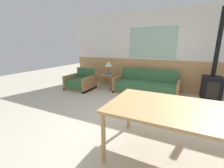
{
  "coord_description": "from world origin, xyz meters",
  "views": [
    {
      "loc": [
        0.64,
        -2.75,
        1.57
      ],
      "look_at": [
        -1.18,
        0.94,
        0.5
      ],
      "focal_mm": 24.0,
      "sensor_mm": 36.0,
      "label": 1
    }
  ],
  "objects_px": {
    "dining_table": "(174,112)",
    "wood_stove": "(212,83)",
    "side_table": "(108,77)",
    "table_lamp": "(109,64)",
    "armchair": "(81,83)",
    "couch": "(146,87)"
  },
  "relations": [
    {
      "from": "dining_table",
      "to": "table_lamp",
      "type": "bearing_deg",
      "value": 130.71
    },
    {
      "from": "side_table",
      "to": "table_lamp",
      "type": "relative_size",
      "value": 1.15
    },
    {
      "from": "side_table",
      "to": "table_lamp",
      "type": "xyz_separation_m",
      "value": [
        -0.03,
        0.09,
        0.45
      ]
    },
    {
      "from": "couch",
      "to": "wood_stove",
      "type": "xyz_separation_m",
      "value": [
        1.82,
        0.0,
        0.33
      ]
    },
    {
      "from": "couch",
      "to": "side_table",
      "type": "height_order",
      "value": "couch"
    },
    {
      "from": "table_lamp",
      "to": "wood_stove",
      "type": "bearing_deg",
      "value": -1.99
    },
    {
      "from": "side_table",
      "to": "wood_stove",
      "type": "bearing_deg",
      "value": -0.35
    },
    {
      "from": "armchair",
      "to": "table_lamp",
      "type": "height_order",
      "value": "table_lamp"
    },
    {
      "from": "dining_table",
      "to": "wood_stove",
      "type": "relative_size",
      "value": 0.69
    },
    {
      "from": "armchair",
      "to": "dining_table",
      "type": "height_order",
      "value": "dining_table"
    },
    {
      "from": "couch",
      "to": "dining_table",
      "type": "xyz_separation_m",
      "value": [
        1.04,
        -2.77,
        0.47
      ]
    },
    {
      "from": "dining_table",
      "to": "wood_stove",
      "type": "height_order",
      "value": "wood_stove"
    },
    {
      "from": "table_lamp",
      "to": "dining_table",
      "type": "relative_size",
      "value": 0.27
    },
    {
      "from": "wood_stove",
      "to": "armchair",
      "type": "bearing_deg",
      "value": -172.85
    },
    {
      "from": "armchair",
      "to": "table_lamp",
      "type": "relative_size",
      "value": 1.96
    },
    {
      "from": "armchair",
      "to": "wood_stove",
      "type": "distance_m",
      "value": 4.15
    },
    {
      "from": "wood_stove",
      "to": "side_table",
      "type": "bearing_deg",
      "value": 179.65
    },
    {
      "from": "dining_table",
      "to": "couch",
      "type": "bearing_deg",
      "value": 110.65
    },
    {
      "from": "couch",
      "to": "side_table",
      "type": "relative_size",
      "value": 3.88
    },
    {
      "from": "armchair",
      "to": "wood_stove",
      "type": "xyz_separation_m",
      "value": [
        4.1,
        0.51,
        0.34
      ]
    },
    {
      "from": "side_table",
      "to": "table_lamp",
      "type": "bearing_deg",
      "value": 107.16
    },
    {
      "from": "armchair",
      "to": "wood_stove",
      "type": "relative_size",
      "value": 0.36
    }
  ]
}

